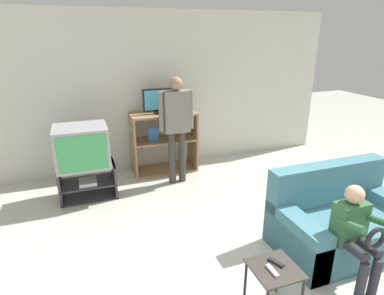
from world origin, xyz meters
The scene contains 11 objects.
wall_back centered at (0.00, 3.85, 1.30)m, with size 6.40×0.06×2.60m.
tv_stand centered at (-1.24, 2.99, 0.24)m, with size 0.77×0.47×0.49m.
television_main centered at (-1.26, 2.98, 0.77)m, with size 0.70×0.59×0.56m.
media_shelf centered at (0.04, 3.54, 0.52)m, with size 1.06×0.48×1.01m.
television_flat centered at (0.02, 3.54, 1.20)m, with size 0.61×0.20×0.40m.
snack_table centered at (0.12, 0.35, 0.37)m, with size 0.38×0.38×0.44m.
remote_control_black centered at (0.15, 0.40, 0.45)m, with size 0.04×0.14×0.02m, color #232328.
remote_control_white centered at (0.07, 0.32, 0.45)m, with size 0.04×0.14×0.02m, color silver.
couch centered at (1.32, 0.89, 0.29)m, with size 1.47×0.84×0.87m.
person_standing_adult centered at (0.11, 3.03, 1.00)m, with size 0.53×0.20×1.65m.
person_seated_child centered at (0.97, 0.40, 0.57)m, with size 0.33×0.43×0.98m.
Camera 1 is at (-1.23, -1.42, 2.24)m, focal length 30.00 mm.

